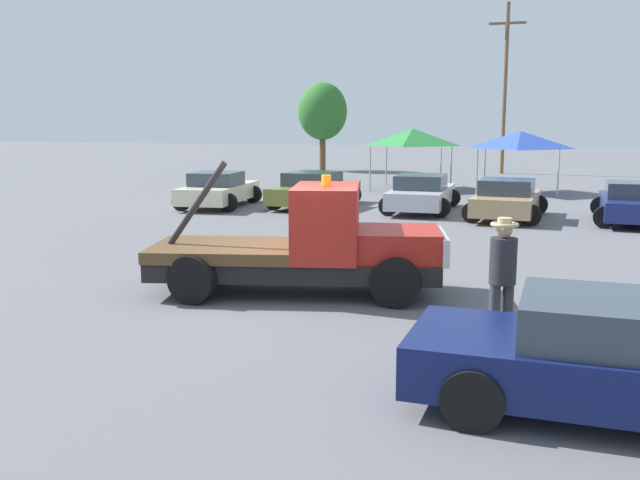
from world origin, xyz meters
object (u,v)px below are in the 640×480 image
parked_car_navy (631,203)px  utility_pole (505,85)px  foreground_car (640,362)px  canopy_tent_blue (520,140)px  parked_car_olive (314,190)px  parked_car_silver (421,193)px  parked_car_tan (507,199)px  canopy_tent_green (412,137)px  tow_truck (312,247)px  parked_car_cream (218,190)px  tree_left (323,112)px  person_near_truck (503,269)px

parked_car_navy → utility_pole: size_ratio=0.42×
foreground_car → canopy_tent_blue: (-2.66, 25.40, 1.74)m
parked_car_olive → canopy_tent_blue: canopy_tent_blue is taller
parked_car_silver → parked_car_tan: same height
parked_car_tan → canopy_tent_blue: 9.29m
parked_car_olive → foreground_car: bearing=-145.6°
parked_car_tan → canopy_tent_green: size_ratio=1.33×
tow_truck → parked_car_cream: bearing=109.3°
foreground_car → parked_car_cream: bearing=129.7°
parked_car_navy → canopy_tent_green: bearing=44.5°
parked_car_olive → tree_left: size_ratio=0.87×
parked_car_silver → utility_pole: size_ratio=0.47×
parked_car_olive → parked_car_tan: size_ratio=1.12×
tow_truck → tree_left: tree_left is taller
parked_car_cream → tree_left: (-2.54, 20.33, 3.18)m
canopy_tent_blue → parked_car_olive: bearing=-131.8°
tow_truck → parked_car_cream: tow_truck is taller
parked_car_olive → parked_car_silver: same height
foreground_car → parked_car_olive: bearing=119.8°
parked_car_navy → person_near_truck: bearing=168.5°
tow_truck → person_near_truck: 4.10m
parked_car_tan → utility_pole: (-1.80, 21.41, 4.77)m
tree_left → parked_car_olive: bearing=-72.6°
foreground_car → parked_car_navy: same height
parked_car_navy → parked_car_tan: bearing=92.7°
tree_left → tow_truck: bearing=-72.0°
parked_car_silver → parked_car_tan: size_ratio=1.09×
tree_left → utility_pole: size_ratio=0.55×
parked_car_navy → canopy_tent_green: size_ratio=1.30×
parked_car_tan → utility_pole: size_ratio=0.43×
parked_car_navy → canopy_tent_green: canopy_tent_green is taller
foreground_car → person_near_truck: person_near_truck is taller
parked_car_olive → canopy_tent_green: canopy_tent_green is taller
tow_truck → parked_car_olive: 13.86m
parked_car_silver → parked_car_navy: 6.99m
parked_car_tan → canopy_tent_blue: (-0.11, 9.12, 1.75)m
parked_car_navy → tow_truck: bearing=151.9°
parked_car_navy → foreground_car: bearing=176.0°
person_near_truck → utility_pole: (-2.68, 35.23, 4.32)m
tow_truck → parked_car_silver: size_ratio=1.20×
parked_car_cream → utility_pole: bearing=-29.2°
foreground_car → canopy_tent_green: 26.84m
parked_car_olive → parked_car_tan: bearing=-94.2°
person_near_truck → parked_car_olive: size_ratio=0.37×
canopy_tent_blue → tree_left: tree_left is taller
tow_truck → canopy_tent_blue: bearing=68.5°
parked_car_silver → parked_car_olive: bearing=86.8°
parked_car_navy → utility_pole: (-5.65, 21.26, 4.77)m
person_near_truck → parked_car_tan: person_near_truck is taller
person_near_truck → parked_car_silver: size_ratio=0.38×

